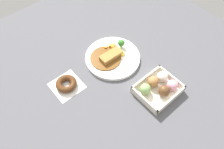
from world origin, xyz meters
TOP-DOWN VIEW (x-y plane):
  - ground_plane at (0.00, 0.00)m, footprint 1.60×1.60m
  - curry_plate at (-0.09, -0.12)m, footprint 0.29×0.29m
  - donut_box at (-0.13, 0.17)m, footprint 0.20×0.17m
  - chocolate_ring_donut at (0.19, -0.13)m, footprint 0.14×0.14m

SIDE VIEW (x-z plane):
  - ground_plane at x=0.00m, z-range 0.00..0.00m
  - curry_plate at x=-0.09m, z-range -0.02..0.05m
  - chocolate_ring_donut at x=0.19m, z-range 0.00..0.03m
  - donut_box at x=-0.13m, z-range -0.01..0.06m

